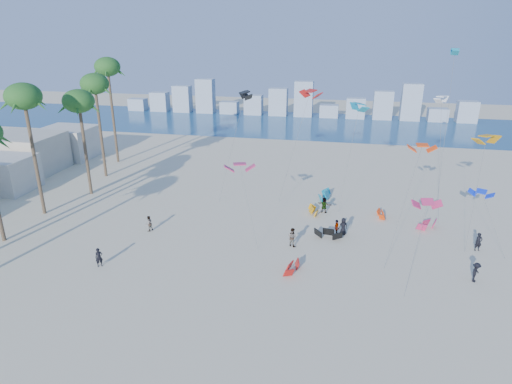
# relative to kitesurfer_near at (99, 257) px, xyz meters

# --- Properties ---
(ground) EXTENTS (220.00, 220.00, 0.00)m
(ground) POSITION_rel_kitesurfer_near_xyz_m (9.42, -6.23, -0.89)
(ground) COLOR beige
(ground) RESTS_ON ground
(ocean) EXTENTS (220.00, 220.00, 0.00)m
(ocean) POSITION_rel_kitesurfer_near_xyz_m (9.42, 65.77, -0.88)
(ocean) COLOR navy
(ocean) RESTS_ON ground
(kitesurfer_near) EXTENTS (0.77, 0.73, 1.78)m
(kitesurfer_near) POSITION_rel_kitesurfer_near_xyz_m (0.00, 0.00, 0.00)
(kitesurfer_near) COLOR black
(kitesurfer_near) RESTS_ON ground
(kitesurfer_mid) EXTENTS (1.17, 1.09, 1.92)m
(kitesurfer_mid) POSITION_rel_kitesurfer_near_xyz_m (16.53, 7.38, 0.07)
(kitesurfer_mid) COLOR gray
(kitesurfer_mid) RESTS_ON ground
(kitesurfers_far) EXTENTS (33.81, 13.66, 1.86)m
(kitesurfers_far) POSITION_rel_kitesurfer_near_xyz_m (21.37, 10.40, 0.01)
(kitesurfers_far) COLOR black
(kitesurfers_far) RESTS_ON ground
(grounded_kites) EXTENTS (15.47, 21.46, 1.09)m
(grounded_kites) POSITION_rel_kitesurfer_near_xyz_m (21.32, 14.09, -0.42)
(grounded_kites) COLOR red
(grounded_kites) RESTS_ON ground
(flying_kites) EXTENTS (30.19, 26.05, 18.47)m
(flying_kites) POSITION_rel_kitesurfer_near_xyz_m (22.28, 17.02, 10.58)
(flying_kites) COLOR #CB2D61
(flying_kites) RESTS_ON ground
(palm_row) EXTENTS (7.70, 44.80, 16.23)m
(palm_row) POSITION_rel_kitesurfer_near_xyz_m (-12.35, 9.95, 11.41)
(palm_row) COLOR brown
(palm_row) RESTS_ON ground
(distant_skyline) EXTENTS (85.00, 3.00, 8.40)m
(distant_skyline) POSITION_rel_kitesurfer_near_xyz_m (8.23, 75.77, 2.20)
(distant_skyline) COLOR #9EADBF
(distant_skyline) RESTS_ON ground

